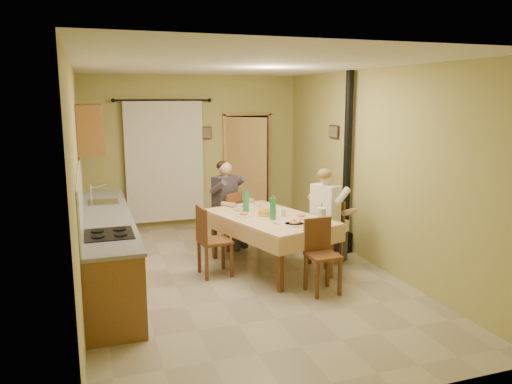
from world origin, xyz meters
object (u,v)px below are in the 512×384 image
object	(u,v)px
chair_near	(322,270)
chair_right	(326,245)
chair_left	(214,255)
dining_table	(269,242)
chair_far	(227,231)
man_right	(327,205)
man_far	(226,195)
stove_flue	(346,188)

from	to	relation	value
chair_near	chair_right	xyz separation A→B (m)	(0.54, 0.96, 0.00)
chair_near	chair_left	world-z (taller)	chair_left
chair_right	chair_left	world-z (taller)	chair_left
dining_table	chair_far	bearing A→B (deg)	89.53
chair_left	man_right	xyz separation A→B (m)	(1.66, -0.08, 0.59)
dining_table	chair_far	xyz separation A→B (m)	(-0.32, 1.09, -0.09)
chair_far	chair_right	xyz separation A→B (m)	(1.17, -1.20, 0.00)
dining_table	chair_near	bearing A→B (deg)	-90.77
man_far	stove_flue	xyz separation A→B (m)	(1.72, -0.76, 0.15)
dining_table	chair_near	distance (m)	1.12
dining_table	chair_far	distance (m)	1.14
dining_table	stove_flue	size ratio (longest dim) A/B	0.76
dining_table	man_right	xyz separation A→B (m)	(0.84, -0.12, 0.50)
dining_table	stove_flue	world-z (taller)	stove_flue
dining_table	chair_left	distance (m)	0.82
chair_right	man_right	world-z (taller)	man_right
chair_near	man_far	world-z (taller)	man_far
chair_near	stove_flue	xyz separation A→B (m)	(1.09, 1.41, 0.74)
dining_table	man_far	xyz separation A→B (m)	(-0.32, 1.10, 0.50)
chair_left	man_right	distance (m)	1.76
dining_table	chair_near	xyz separation A→B (m)	(0.31, -1.07, -0.09)
chair_near	man_right	distance (m)	1.24
chair_right	chair_left	size ratio (longest dim) A/B	0.96
chair_left	man_far	world-z (taller)	man_far
chair_right	stove_flue	xyz separation A→B (m)	(0.55, 0.45, 0.74)
chair_right	man_far	distance (m)	1.78
chair_near	man_right	size ratio (longest dim) A/B	0.67
chair_left	man_far	bearing A→B (deg)	152.39
dining_table	man_far	world-z (taller)	man_far
stove_flue	chair_left	bearing A→B (deg)	-170.41
chair_near	stove_flue	distance (m)	1.93
dining_table	man_far	bearing A→B (deg)	89.71
man_far	man_right	xyz separation A→B (m)	(1.16, -1.21, 0.00)
chair_left	dining_table	bearing A→B (deg)	88.58
dining_table	chair_left	world-z (taller)	chair_left
dining_table	man_far	size ratio (longest dim) A/B	1.53
chair_far	chair_near	size ratio (longest dim) A/B	1.00
man_far	chair_left	bearing A→B (deg)	-147.76
chair_far	chair_left	xyz separation A→B (m)	(-0.50, -1.12, 0.00)
dining_table	stove_flue	bearing A→B (deg)	-3.24
chair_far	man_right	xyz separation A→B (m)	(1.15, -1.20, 0.59)
chair_far	chair_left	size ratio (longest dim) A/B	0.95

